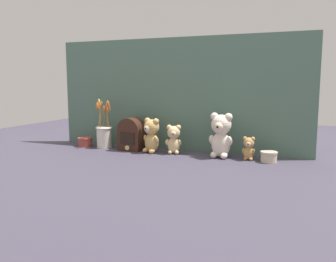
{
  "coord_description": "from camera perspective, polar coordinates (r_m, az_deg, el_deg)",
  "views": [
    {
      "loc": [
        0.86,
        -2.09,
        0.46
      ],
      "look_at": [
        0.0,
        0.02,
        0.15
      ],
      "focal_mm": 38.0,
      "sensor_mm": 36.0,
      "label": 1
    }
  ],
  "objects": [
    {
      "name": "decorative_tin_short",
      "position": [
        2.63,
        -13.16,
        -1.69
      ],
      "size": [
        0.1,
        0.1,
        0.06
      ],
      "color": "#993D33",
      "rests_on": "ground"
    },
    {
      "name": "backdrop_wall",
      "position": [
        2.41,
        1.33,
        5.89
      ],
      "size": [
        1.78,
        0.02,
        0.75
      ],
      "color": "#4C6B5B",
      "rests_on": "ground"
    },
    {
      "name": "teddy_bear_large",
      "position": [
        2.19,
        8.48,
        -0.54
      ],
      "size": [
        0.15,
        0.14,
        0.28
      ],
      "color": "beige",
      "rests_on": "ground"
    },
    {
      "name": "vintage_radio",
      "position": [
        2.42,
        -5.86,
        -0.54
      ],
      "size": [
        0.16,
        0.13,
        0.22
      ],
      "color": "#381E14",
      "rests_on": "ground"
    },
    {
      "name": "ground_plane",
      "position": [
        2.3,
        -0.19,
        -3.67
      ],
      "size": [
        4.0,
        4.0,
        0.0
      ],
      "primitive_type": "plane",
      "color": "#3D3847"
    },
    {
      "name": "teddy_bear_medium",
      "position": [
        2.32,
        -2.68,
        -0.58
      ],
      "size": [
        0.13,
        0.12,
        0.23
      ],
      "color": "tan",
      "rests_on": "ground"
    },
    {
      "name": "teddy_bear_small",
      "position": [
        2.29,
        0.92,
        -1.24
      ],
      "size": [
        0.11,
        0.1,
        0.19
      ],
      "color": "#DBBC84",
      "rests_on": "ground"
    },
    {
      "name": "flower_vase",
      "position": [
        2.54,
        -10.21,
        -0.41
      ],
      "size": [
        0.14,
        0.14,
        0.35
      ],
      "color": "silver",
      "rests_on": "ground"
    },
    {
      "name": "decorative_tin_tall",
      "position": [
        2.14,
        15.87,
        -4.0
      ],
      "size": [
        0.1,
        0.1,
        0.06
      ],
      "color": "beige",
      "rests_on": "ground"
    },
    {
      "name": "teddy_bear_tiny",
      "position": [
        2.16,
        12.8,
        -2.65
      ],
      "size": [
        0.08,
        0.07,
        0.14
      ],
      "color": "tan",
      "rests_on": "ground"
    }
  ]
}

